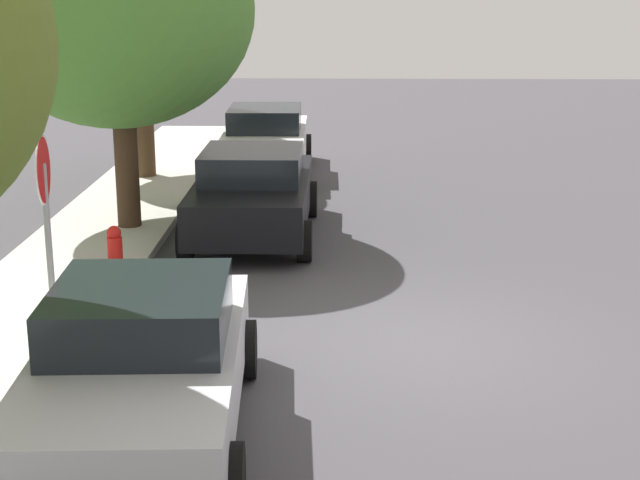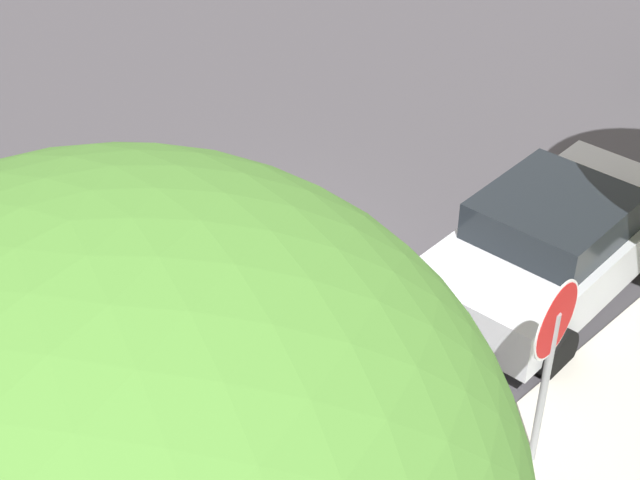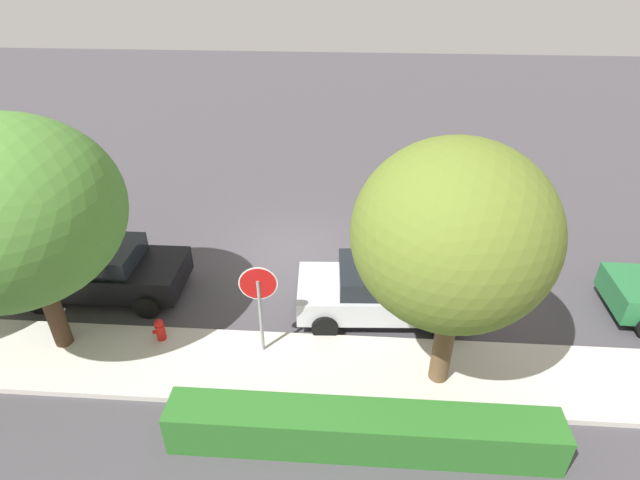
{
  "view_description": "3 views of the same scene",
  "coord_description": "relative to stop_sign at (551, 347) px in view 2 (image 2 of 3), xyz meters",
  "views": [
    {
      "loc": [
        -10.98,
        0.86,
        4.28
      ],
      "look_at": [
        0.03,
        1.15,
        1.26
      ],
      "focal_mm": 55.0,
      "sensor_mm": 36.0,
      "label": 1
    },
    {
      "loc": [
        6.8,
        7.84,
        8.0
      ],
      "look_at": [
        -0.43,
        0.59,
        0.7
      ],
      "focal_mm": 55.0,
      "sensor_mm": 36.0,
      "label": 2
    },
    {
      "loc": [
        -1.66,
        12.83,
        8.4
      ],
      "look_at": [
        -0.83,
        0.56,
        0.79
      ],
      "focal_mm": 28.0,
      "sensor_mm": 36.0,
      "label": 3
    }
  ],
  "objects": [
    {
      "name": "sidewalk_curb",
      "position": [
        -0.23,
        0.48,
        -1.63
      ],
      "size": [
        32.0,
        2.15,
        0.14
      ],
      "primitive_type": "cube",
      "color": "beige",
      "rests_on": "ground_plane"
    },
    {
      "name": "ground_plane",
      "position": [
        -0.23,
        -4.41,
        -1.7
      ],
      "size": [
        60.0,
        60.0,
        0.0
      ],
      "primitive_type": "plane",
      "color": "#423F44"
    },
    {
      "name": "stop_sign",
      "position": [
        0.0,
        0.0,
        0.0
      ],
      "size": [
        0.83,
        0.11,
        2.45
      ],
      "color": "gray",
      "rests_on": "ground_plane"
    },
    {
      "name": "parked_car_silver",
      "position": [
        -2.73,
        -1.65,
        -0.96
      ],
      "size": [
        4.31,
        2.25,
        1.46
      ],
      "color": "silver",
      "rests_on": "ground_plane"
    }
  ]
}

